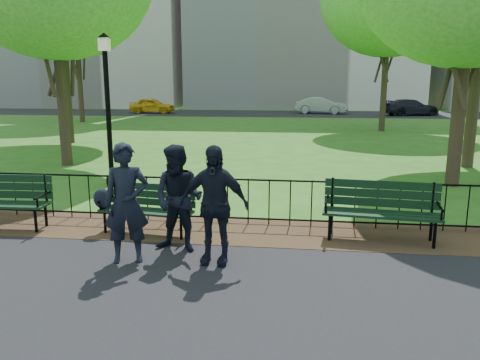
# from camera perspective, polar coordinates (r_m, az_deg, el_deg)

# --- Properties ---
(ground) EXTENTS (120.00, 120.00, 0.00)m
(ground) POSITION_cam_1_polar(r_m,az_deg,el_deg) (7.41, -8.59, -9.60)
(ground) COLOR #285E18
(dirt_strip) EXTENTS (60.00, 1.60, 0.01)m
(dirt_strip) POSITION_cam_1_polar(r_m,az_deg,el_deg) (8.77, -5.91, -6.01)
(dirt_strip) COLOR #362116
(dirt_strip) RESTS_ON ground
(far_street) EXTENTS (70.00, 9.00, 0.01)m
(far_street) POSITION_cam_1_polar(r_m,az_deg,el_deg) (41.75, 4.71, 8.07)
(far_street) COLOR black
(far_street) RESTS_ON ground
(iron_fence) EXTENTS (24.06, 0.06, 1.00)m
(iron_fence) POSITION_cam_1_polar(r_m,az_deg,el_deg) (9.11, -5.26, -2.15)
(iron_fence) COLOR black
(iron_fence) RESTS_ON ground
(park_bench_main) EXTENTS (1.87, 0.75, 0.96)m
(park_bench_main) POSITION_cam_1_polar(r_m,az_deg,el_deg) (8.67, -12.91, -2.58)
(park_bench_main) COLOR black
(park_bench_main) RESTS_ON ground
(park_bench_left_a) EXTENTS (1.92, 0.68, 1.08)m
(park_bench_left_a) POSITION_cam_1_polar(r_m,az_deg,el_deg) (9.83, -27.24, -1.69)
(park_bench_left_a) COLOR black
(park_bench_left_a) RESTS_ON ground
(park_bench_right_a) EXTENTS (2.00, 0.82, 1.10)m
(park_bench_right_a) POSITION_cam_1_polar(r_m,az_deg,el_deg) (8.41, 16.85, -2.85)
(park_bench_right_a) COLOR black
(park_bench_right_a) RESTS_ON ground
(lamppost) EXTENTS (0.35, 0.35, 3.93)m
(lamppost) POSITION_cam_1_polar(r_m,az_deg,el_deg) (12.84, -15.83, 8.91)
(lamppost) COLOR black
(lamppost) RESTS_ON ground
(tree_far_w) EXTENTS (7.95, 7.95, 11.08)m
(tree_far_w) POSITION_cam_1_polar(r_m,az_deg,el_deg) (34.85, -19.52, 19.41)
(tree_far_w) COLOR #2D2116
(tree_far_w) RESTS_ON ground
(person_left) EXTENTS (0.76, 0.60, 1.82)m
(person_left) POSITION_cam_1_polar(r_m,az_deg,el_deg) (7.18, -13.68, -2.78)
(person_left) COLOR black
(person_left) RESTS_ON asphalt_path
(person_mid) EXTENTS (0.90, 0.57, 1.72)m
(person_mid) POSITION_cam_1_polar(r_m,az_deg,el_deg) (7.51, -7.50, -2.27)
(person_mid) COLOR black
(person_mid) RESTS_ON asphalt_path
(person_right) EXTENTS (1.08, 0.52, 1.79)m
(person_right) POSITION_cam_1_polar(r_m,az_deg,el_deg) (6.95, -3.22, -3.03)
(person_right) COLOR black
(person_right) RESTS_ON asphalt_path
(taxi) EXTENTS (3.99, 1.69, 1.35)m
(taxi) POSITION_cam_1_polar(r_m,az_deg,el_deg) (42.86, -10.65, 8.91)
(taxi) COLOR gold
(taxi) RESTS_ON far_street
(sedan_silver) EXTENTS (4.64, 2.52, 1.45)m
(sedan_silver) POSITION_cam_1_polar(r_m,az_deg,el_deg) (42.01, 9.94, 8.95)
(sedan_silver) COLOR #929498
(sedan_silver) RESTS_ON far_street
(sedan_dark) EXTENTS (4.92, 3.00, 1.33)m
(sedan_dark) POSITION_cam_1_polar(r_m,az_deg,el_deg) (41.57, 20.11, 8.31)
(sedan_dark) COLOR black
(sedan_dark) RESTS_ON far_street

